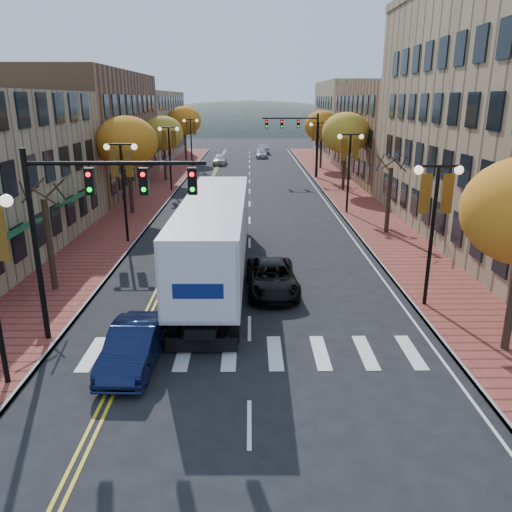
{
  "coord_description": "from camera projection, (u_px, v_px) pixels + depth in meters",
  "views": [
    {
      "loc": [
        0.04,
        -13.67,
        8.55
      ],
      "look_at": [
        0.29,
        6.37,
        2.2
      ],
      "focal_mm": 35.0,
      "sensor_mm": 36.0,
      "label": 1
    }
  ],
  "objects": [
    {
      "name": "ground",
      "position": [
        249.0,
        384.0,
        15.61
      ],
      "size": [
        200.0,
        200.0,
        0.0
      ],
      "primitive_type": "plane",
      "color": "black",
      "rests_on": "ground"
    },
    {
      "name": "sidewalk_left",
      "position": [
        153.0,
        194.0,
        46.46
      ],
      "size": [
        4.0,
        85.0,
        0.15
      ],
      "primitive_type": "cube",
      "color": "brown",
      "rests_on": "ground"
    },
    {
      "name": "sidewalk_right",
      "position": [
        346.0,
        193.0,
        46.67
      ],
      "size": [
        4.0,
        85.0,
        0.15
      ],
      "primitive_type": "cube",
      "color": "brown",
      "rests_on": "ground"
    },
    {
      "name": "building_left_mid",
      "position": [
        73.0,
        131.0,
        48.07
      ],
      "size": [
        12.0,
        24.0,
        11.0
      ],
      "primitive_type": "cube",
      "color": "brown",
      "rests_on": "ground"
    },
    {
      "name": "building_left_far",
      "position": [
        132.0,
        126.0,
        72.12
      ],
      "size": [
        12.0,
        26.0,
        9.5
      ],
      "primitive_type": "cube",
      "color": "#9E8966",
      "rests_on": "ground"
    },
    {
      "name": "building_right_mid",
      "position": [
        419.0,
        132.0,
        54.35
      ],
      "size": [
        15.0,
        24.0,
        10.0
      ],
      "primitive_type": "cube",
      "color": "brown",
      "rests_on": "ground"
    },
    {
      "name": "building_right_far",
      "position": [
        372.0,
        119.0,
        75.17
      ],
      "size": [
        15.0,
        20.0,
        11.0
      ],
      "primitive_type": "cube",
      "color": "#9E8966",
      "rests_on": "ground"
    },
    {
      "name": "tree_left_a",
      "position": [
        50.0,
        245.0,
        22.45
      ],
      "size": [
        0.28,
        0.28,
        4.2
      ],
      "color": "#382619",
      "rests_on": "sidewalk_left"
    },
    {
      "name": "tree_left_b",
      "position": [
        127.0,
        142.0,
        36.74
      ],
      "size": [
        4.48,
        4.48,
        7.21
      ],
      "color": "#382619",
      "rests_on": "sidewalk_left"
    },
    {
      "name": "tree_left_c",
      "position": [
        163.0,
        133.0,
        52.11
      ],
      "size": [
        4.16,
        4.16,
        6.69
      ],
      "color": "#382619",
      "rests_on": "sidewalk_left"
    },
    {
      "name": "tree_left_d",
      "position": [
        185.0,
        121.0,
        69.1
      ],
      "size": [
        4.61,
        4.61,
        7.42
      ],
      "color": "#382619",
      "rests_on": "sidewalk_left"
    },
    {
      "name": "tree_right_b",
      "position": [
        389.0,
        200.0,
        32.19
      ],
      "size": [
        0.28,
        0.28,
        4.2
      ],
      "color": "#382619",
      "rests_on": "sidewalk_right"
    },
    {
      "name": "tree_right_c",
      "position": [
        346.0,
        133.0,
        46.48
      ],
      "size": [
        4.48,
        4.48,
        7.21
      ],
      "color": "#382619",
      "rests_on": "sidewalk_right"
    },
    {
      "name": "tree_right_d",
      "position": [
        322.0,
        126.0,
        61.78
      ],
      "size": [
        4.35,
        4.35,
        7.0
      ],
      "color": "#382619",
      "rests_on": "sidewalk_right"
    },
    {
      "name": "lamp_left_b",
      "position": [
        123.0,
        174.0,
        29.48
      ],
      "size": [
        1.96,
        0.36,
        6.05
      ],
      "color": "black",
      "rests_on": "ground"
    },
    {
      "name": "lamp_left_c",
      "position": [
        169.0,
        146.0,
        46.63
      ],
      "size": [
        1.96,
        0.36,
        6.05
      ],
      "color": "black",
      "rests_on": "ground"
    },
    {
      "name": "lamp_left_d",
      "position": [
        191.0,
        133.0,
        63.79
      ],
      "size": [
        1.96,
        0.36,
        6.05
      ],
      "color": "black",
      "rests_on": "ground"
    },
    {
      "name": "lamp_right_a",
      "position": [
        435.0,
        209.0,
        20.12
      ],
      "size": [
        1.96,
        0.36,
        6.05
      ],
      "color": "black",
      "rests_on": "ground"
    },
    {
      "name": "lamp_right_b",
      "position": [
        349.0,
        158.0,
        37.28
      ],
      "size": [
        1.96,
        0.36,
        6.05
      ],
      "color": "black",
      "rests_on": "ground"
    },
    {
      "name": "lamp_right_c",
      "position": [
        318.0,
        139.0,
        54.43
      ],
      "size": [
        1.96,
        0.36,
        6.05
      ],
      "color": "black",
      "rests_on": "ground"
    },
    {
      "name": "traffic_mast_near",
      "position": [
        88.0,
        210.0,
        16.91
      ],
      "size": [
        6.1,
        0.35,
        7.0
      ],
      "color": "black",
      "rests_on": "ground"
    },
    {
      "name": "traffic_mast_far",
      "position": [
        300.0,
        133.0,
        54.22
      ],
      "size": [
        6.1,
        0.34,
        7.0
      ],
      "color": "black",
      "rests_on": "ground"
    },
    {
      "name": "semi_truck",
      "position": [
        217.0,
        230.0,
        24.19
      ],
      "size": [
        2.92,
        16.88,
        4.21
      ],
      "rotation": [
        0.0,
        0.0,
        -0.01
      ],
      "color": "black",
      "rests_on": "ground"
    },
    {
      "name": "navy_sedan",
      "position": [
        134.0,
        345.0,
        16.55
      ],
      "size": [
        1.7,
        4.4,
        1.43
      ],
      "primitive_type": "imported",
      "rotation": [
        0.0,
        0.0,
        -0.04
      ],
      "color": "#0C1433",
      "rests_on": "ground"
    },
    {
      "name": "black_suv",
      "position": [
        272.0,
        278.0,
        22.91
      ],
      "size": [
        2.44,
        4.98,
        1.36
      ],
      "primitive_type": "imported",
      "rotation": [
        0.0,
        0.0,
        0.04
      ],
      "color": "black",
      "rests_on": "ground"
    },
    {
      "name": "car_far_white",
      "position": [
        220.0,
        159.0,
        67.12
      ],
      "size": [
        1.91,
        4.26,
        1.42
      ],
      "primitive_type": "imported",
      "rotation": [
        0.0,
        0.0,
        -0.06
      ],
      "color": "silver",
      "rests_on": "ground"
    },
    {
      "name": "car_far_silver",
      "position": [
        261.0,
        154.0,
        74.85
      ],
      "size": [
        1.72,
        4.19,
        1.21
      ],
      "primitive_type": "imported",
      "rotation": [
        0.0,
        0.0,
        0.01
      ],
      "color": "#ACAAB2",
      "rests_on": "ground"
    },
    {
      "name": "car_far_oncoming",
      "position": [
        263.0,
        149.0,
        80.63
      ],
      "size": [
        1.93,
        4.49,
        1.44
      ],
      "primitive_type": "imported",
      "rotation": [
        0.0,
        0.0,
        3.24
      ],
      "color": "#B7B8BF",
      "rests_on": "ground"
    }
  ]
}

